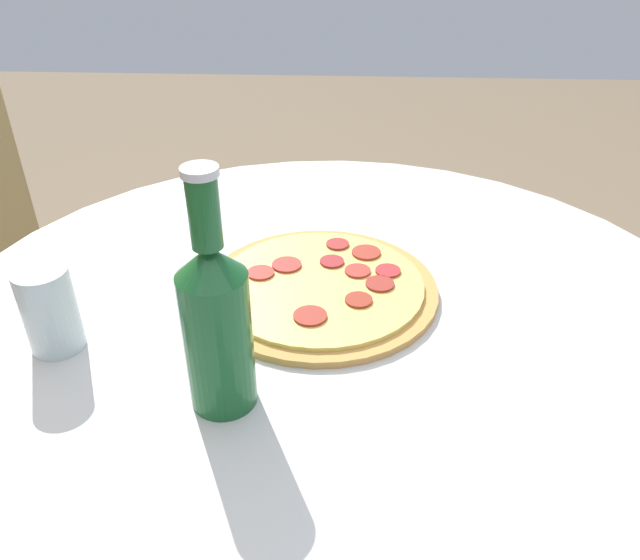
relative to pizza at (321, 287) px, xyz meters
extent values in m
cylinder|color=silver|center=(-0.06, -0.02, -0.38)|extent=(0.08, 0.08, 0.69)
cylinder|color=silver|center=(-0.06, -0.02, -0.02)|extent=(1.07, 1.07, 0.02)
cylinder|color=#C68E47|center=(0.00, 0.00, 0.00)|extent=(0.32, 0.32, 0.01)
cylinder|color=#EACC60|center=(0.00, 0.00, 0.01)|extent=(0.28, 0.28, 0.01)
cylinder|color=#A32B24|center=(0.04, 0.05, 0.01)|extent=(0.04, 0.04, 0.00)
cylinder|color=maroon|center=(0.10, -0.02, 0.01)|extent=(0.03, 0.03, 0.00)
cylinder|color=#AA2628|center=(0.03, -0.09, 0.01)|extent=(0.04, 0.04, 0.00)
cylinder|color=#AA2C23|center=(0.02, 0.08, 0.01)|extent=(0.04, 0.04, 0.00)
cylinder|color=maroon|center=(-0.08, 0.01, 0.01)|extent=(0.04, 0.04, 0.00)
cylinder|color=#A63027|center=(0.03, -0.05, 0.01)|extent=(0.04, 0.04, 0.00)
cylinder|color=maroon|center=(-0.04, -0.05, 0.01)|extent=(0.04, 0.04, 0.00)
cylinder|color=maroon|center=(0.05, -0.01, 0.01)|extent=(0.03, 0.03, 0.00)
cylinder|color=maroon|center=(0.00, -0.08, 0.01)|extent=(0.04, 0.04, 0.00)
cylinder|color=maroon|center=(0.08, -0.06, 0.01)|extent=(0.04, 0.04, 0.00)
cylinder|color=#195628|center=(-0.22, 0.09, 0.07)|extent=(0.07, 0.07, 0.16)
cone|color=#195628|center=(-0.22, 0.09, 0.17)|extent=(0.07, 0.07, 0.03)
cylinder|color=#195628|center=(-0.22, 0.09, 0.22)|extent=(0.03, 0.03, 0.07)
cylinder|color=silver|center=(-0.22, 0.09, 0.26)|extent=(0.03, 0.03, 0.01)
cylinder|color=silver|center=(-0.13, 0.31, 0.05)|extent=(0.06, 0.06, 0.11)
camera|label=1|loc=(-0.72, -0.04, 0.47)|focal=35.00mm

